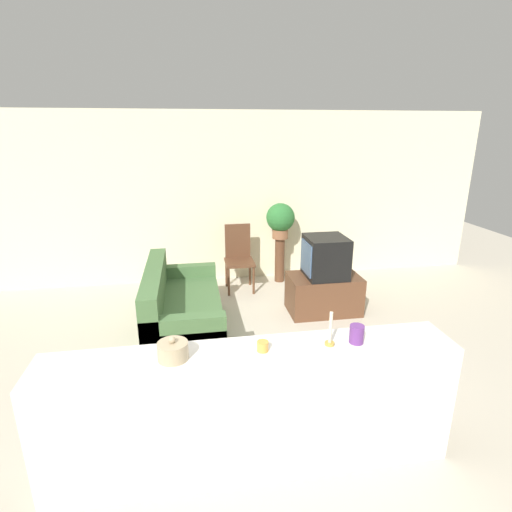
% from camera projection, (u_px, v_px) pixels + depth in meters
% --- Properties ---
extents(ground_plane, '(14.00, 14.00, 0.00)m').
position_uv_depth(ground_plane, '(243.00, 413.00, 3.55)').
color(ground_plane, beige).
extents(wall_back, '(9.00, 0.06, 2.70)m').
position_uv_depth(wall_back, '(213.00, 199.00, 6.37)').
color(wall_back, beige).
rests_on(wall_back, ground_plane).
extents(couch, '(0.86, 1.74, 0.87)m').
position_uv_depth(couch, '(181.00, 312.00, 4.81)').
color(couch, '#476B3D').
rests_on(couch, ground_plane).
extents(tv_stand, '(0.96, 0.58, 0.52)m').
position_uv_depth(tv_stand, '(323.00, 294.00, 5.47)').
color(tv_stand, brown).
rests_on(tv_stand, ground_plane).
extents(television, '(0.54, 0.55, 0.54)m').
position_uv_depth(television, '(325.00, 257.00, 5.31)').
color(television, black).
rests_on(television, tv_stand).
extents(wooden_chair, '(0.44, 0.44, 1.02)m').
position_uv_depth(wooden_chair, '(239.00, 255.00, 6.20)').
color(wooden_chair, brown).
rests_on(wooden_chair, ground_plane).
extents(plant_stand, '(0.16, 0.16, 0.74)m').
position_uv_depth(plant_stand, '(280.00, 260.00, 6.55)').
color(plant_stand, brown).
rests_on(plant_stand, ground_plane).
extents(potted_plant, '(0.45, 0.45, 0.57)m').
position_uv_depth(potted_plant, '(280.00, 219.00, 6.34)').
color(potted_plant, '#8E5B3D').
rests_on(potted_plant, plant_stand).
extents(foreground_counter, '(2.93, 0.44, 0.95)m').
position_uv_depth(foreground_counter, '(253.00, 409.00, 2.90)').
color(foreground_counter, white).
rests_on(foreground_counter, ground_plane).
extents(decorative_bowl, '(0.21, 0.21, 0.16)m').
position_uv_depth(decorative_bowl, '(173.00, 351.00, 2.65)').
color(decorative_bowl, tan).
rests_on(decorative_bowl, foreground_counter).
extents(candle_jar, '(0.08, 0.08, 0.07)m').
position_uv_depth(candle_jar, '(263.00, 346.00, 2.76)').
color(candle_jar, gold).
rests_on(candle_jar, foreground_counter).
extents(candlestick, '(0.07, 0.07, 0.26)m').
position_uv_depth(candlestick, '(330.00, 334.00, 2.82)').
color(candlestick, '#B7933D').
rests_on(candlestick, foreground_counter).
extents(coffee_tin, '(0.10, 0.10, 0.13)m').
position_uv_depth(coffee_tin, '(357.00, 334.00, 2.85)').
color(coffee_tin, '#66337F').
rests_on(coffee_tin, foreground_counter).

